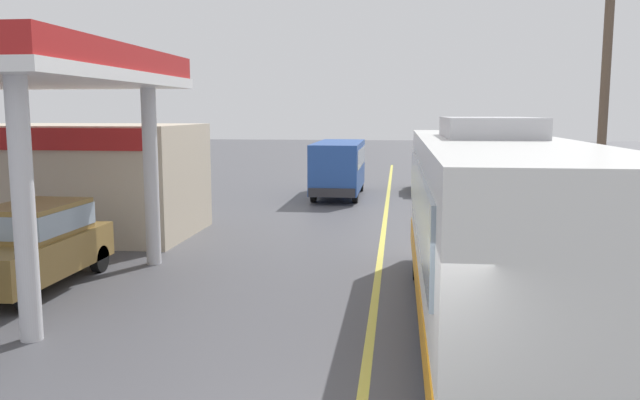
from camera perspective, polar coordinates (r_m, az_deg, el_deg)
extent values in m
plane|color=#4C4C51|center=(25.86, 6.02, -0.53)|extent=(120.00, 120.00, 0.00)
cube|color=#D8CC4C|center=(20.92, 5.76, -2.52)|extent=(0.16, 50.00, 0.01)
cube|color=white|center=(11.19, 15.30, -2.19)|extent=(2.50, 11.00, 2.90)
cube|color=orange|center=(11.42, 15.10, -7.63)|extent=(2.54, 11.04, 0.56)
cube|color=#8C9EAD|center=(5.86, 23.11, -6.16)|extent=(2.30, 0.10, 1.40)
cube|color=#8C9EAD|center=(11.00, 8.83, 0.20)|extent=(0.06, 9.35, 1.10)
cube|color=#8C9EAD|center=(11.37, 21.73, -0.02)|extent=(0.06, 9.35, 1.10)
cube|color=white|center=(5.75, 23.46, 0.66)|extent=(1.75, 0.08, 0.32)
cube|color=#B2B2B7|center=(12.01, 14.91, 6.33)|extent=(1.60, 2.80, 0.36)
cylinder|color=black|center=(14.58, 8.96, -5.19)|extent=(0.30, 1.00, 1.00)
cylinder|color=black|center=(14.83, 17.52, -5.25)|extent=(0.30, 1.00, 1.00)
cylinder|color=silver|center=(11.39, -25.08, -0.32)|extent=(0.36, 0.36, 4.60)
cylinder|color=silver|center=(16.19, -14.94, 2.39)|extent=(0.36, 0.36, 4.60)
cube|color=beige|center=(20.96, -20.72, 1.71)|extent=(7.00, 4.40, 3.40)
cube|color=#B21E1E|center=(18.92, -24.07, 5.02)|extent=(6.30, 0.10, 0.60)
cube|color=olive|center=(15.03, -24.36, -4.56)|extent=(1.70, 4.20, 0.80)
cube|color=olive|center=(15.07, -24.13, -1.61)|extent=(1.50, 2.31, 0.70)
cube|color=#8C9EAD|center=(15.07, -24.13, -1.61)|extent=(1.53, 2.35, 0.49)
cylinder|color=black|center=(13.50, -24.84, -7.70)|extent=(0.20, 0.64, 0.64)
cylinder|color=black|center=(16.75, -23.82, -4.70)|extent=(0.20, 0.64, 0.64)
cylinder|color=black|center=(16.04, -19.19, -5.00)|extent=(0.20, 0.64, 0.64)
cube|color=#264C9E|center=(28.54, 1.70, 3.12)|extent=(2.00, 6.00, 2.10)
cube|color=#8C9EAD|center=(28.51, 1.71, 3.92)|extent=(2.04, 5.10, 0.80)
cube|color=#2D2D33|center=(25.61, 1.06, 0.65)|extent=(1.90, 0.16, 0.36)
cylinder|color=black|center=(26.76, -0.58, 0.62)|extent=(0.22, 0.76, 0.76)
cylinder|color=black|center=(26.59, 3.18, 0.56)|extent=(0.22, 0.76, 0.76)
cylinder|color=black|center=(30.71, 0.41, 1.56)|extent=(0.22, 0.76, 0.76)
cylinder|color=black|center=(30.55, 3.69, 1.51)|extent=(0.22, 0.76, 0.76)
cube|color=olive|center=(30.76, 9.86, 2.09)|extent=(1.70, 4.20, 0.80)
cube|color=olive|center=(30.89, 9.88, 3.51)|extent=(1.50, 2.31, 0.70)
cube|color=#8C9EAD|center=(30.89, 9.88, 3.51)|extent=(1.53, 2.35, 0.49)
cylinder|color=black|center=(29.28, 8.52, 1.05)|extent=(0.20, 0.64, 0.64)
cylinder|color=black|center=(29.36, 11.45, 0.99)|extent=(0.20, 0.64, 0.64)
cylinder|color=black|center=(32.26, 8.39, 1.68)|extent=(0.20, 0.64, 0.64)
cylinder|color=black|center=(32.33, 11.04, 1.63)|extent=(0.20, 0.64, 0.64)
cylinder|color=brown|center=(18.57, 24.10, 7.40)|extent=(0.24, 0.24, 7.67)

